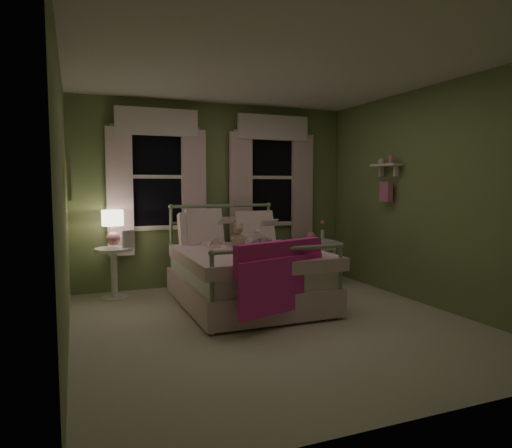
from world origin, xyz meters
name	(u,v)px	position (x,y,z in m)	size (l,w,h in m)	color
room_shell	(276,199)	(0.00, 0.00, 1.30)	(4.20, 4.20, 4.20)	silver
bed	(245,273)	(-0.02, 0.86, 0.38)	(1.58, 2.04, 1.18)	white
pink_throw	(281,268)	(-0.01, -0.15, 0.61)	(1.08, 0.47, 0.71)	#DF2B8E
child_left	(213,222)	(-0.29, 1.30, 0.97)	(0.29, 0.19, 0.81)	#F7D1DD
child_right	(254,222)	(0.27, 1.30, 0.96)	(0.38, 0.29, 0.77)	#F7D1DD
book_left	(219,224)	(-0.29, 1.05, 0.96)	(0.20, 0.27, 0.03)	beige
book_right	(261,226)	(0.27, 1.05, 0.92)	(0.20, 0.27, 0.02)	beige
teddy_bear	(238,237)	(-0.01, 1.14, 0.79)	(0.22, 0.18, 0.30)	tan
nightstand_left	(114,266)	(-1.47, 1.69, 0.42)	(0.46, 0.46, 0.65)	white
table_lamp	(113,224)	(-1.47, 1.69, 0.95)	(0.27, 0.27, 0.45)	#D98087
book_nightstand	(122,248)	(-1.37, 1.61, 0.66)	(0.16, 0.22, 0.02)	beige
nightstand_right	(317,247)	(1.28, 1.43, 0.55)	(0.50, 0.40, 0.64)	white
pink_toy	(311,237)	(1.18, 1.43, 0.71)	(0.14, 0.19, 0.14)	pink
bud_vase	(322,230)	(1.40, 1.48, 0.79)	(0.06, 0.06, 0.28)	white
window_left	(157,171)	(-0.85, 2.03, 1.62)	(1.34, 0.13, 1.96)	black
window_right	(272,173)	(0.85, 2.03, 1.62)	(1.34, 0.13, 1.96)	black
wall_shelf	(386,178)	(1.90, 0.70, 1.52)	(0.15, 0.50, 0.60)	white
framed_picture	(70,179)	(-1.95, 0.60, 1.50)	(0.03, 0.32, 0.42)	beige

